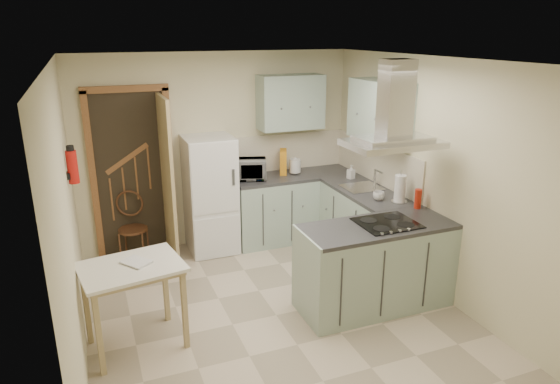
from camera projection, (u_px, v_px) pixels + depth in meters
name	position (u px, v px, depth m)	size (l,w,h in m)	color
floor	(276.00, 315.00, 5.04)	(4.20, 4.20, 0.00)	beige
ceiling	(275.00, 60.00, 4.27)	(4.20, 4.20, 0.00)	silver
back_wall	(218.00, 150.00, 6.51)	(3.60, 3.60, 0.00)	beige
left_wall	(68.00, 225.00, 4.03)	(4.20, 4.20, 0.00)	beige
right_wall	(434.00, 178.00, 5.29)	(4.20, 4.20, 0.00)	beige
doorway	(133.00, 174.00, 6.16)	(1.10, 0.12, 2.10)	brown
fridge	(210.00, 195.00, 6.33)	(0.60, 0.60, 1.50)	white
counter_back	(274.00, 209.00, 6.73)	(1.08, 0.60, 0.90)	#9EB2A0
counter_right	(353.00, 217.00, 6.42)	(0.60, 1.95, 0.90)	#9EB2A0
splashback	(286.00, 152.00, 6.87)	(1.68, 0.02, 0.50)	beige
wall_cabinet_back	(291.00, 102.00, 6.50)	(0.85, 0.35, 0.70)	#9EB2A0
wall_cabinet_right	(380.00, 111.00, 5.79)	(0.35, 0.90, 0.70)	#9EB2A0
peninsula	(376.00, 266.00, 5.10)	(1.55, 0.65, 0.90)	#9EB2A0
hob	(387.00, 223.00, 5.00)	(0.58, 0.50, 0.01)	black
extractor_hood	(393.00, 143.00, 4.74)	(0.90, 0.55, 0.10)	silver
sink	(362.00, 187.00, 6.13)	(0.45, 0.40, 0.01)	silver
fire_extinguisher	(72.00, 167.00, 4.77)	(0.10, 0.10, 0.32)	#B2140F
drop_leaf_table	(135.00, 306.00, 4.45)	(0.86, 0.64, 0.80)	#DBB487
bentwood_chair	(133.00, 230.00, 6.17)	(0.35, 0.35, 0.78)	#4F241A
microwave	(248.00, 169.00, 6.45)	(0.47, 0.32, 0.26)	black
kettle	(295.00, 166.00, 6.69)	(0.15, 0.15, 0.22)	silver
cereal_box	(283.00, 162.00, 6.68)	(0.09, 0.22, 0.33)	orange
soap_bottle	(351.00, 172.00, 6.48)	(0.08, 0.08, 0.18)	silver
paper_towel	(400.00, 188.00, 5.58)	(0.13, 0.13, 0.32)	silver
cup	(379.00, 196.00, 5.67)	(0.13, 0.13, 0.10)	beige
red_bottle	(418.00, 199.00, 5.40)	(0.08, 0.08, 0.21)	red
book	(128.00, 261.00, 4.28)	(0.18, 0.25, 0.11)	#A03540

